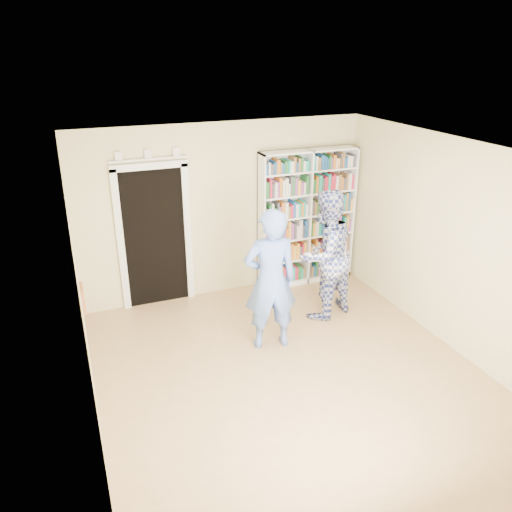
# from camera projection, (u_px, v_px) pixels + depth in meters

# --- Properties ---
(floor) EXTENTS (5.00, 5.00, 0.00)m
(floor) POSITION_uv_depth(u_px,v_px,m) (291.00, 375.00, 6.08)
(floor) COLOR #A68150
(floor) RESTS_ON ground
(ceiling) EXTENTS (5.00, 5.00, 0.00)m
(ceiling) POSITION_uv_depth(u_px,v_px,m) (298.00, 154.00, 5.02)
(ceiling) COLOR white
(ceiling) RESTS_ON wall_back
(wall_back) EXTENTS (4.50, 0.00, 4.50)m
(wall_back) POSITION_uv_depth(u_px,v_px,m) (224.00, 211.00, 7.69)
(wall_back) COLOR beige
(wall_back) RESTS_ON floor
(wall_left) EXTENTS (0.00, 5.00, 5.00)m
(wall_left) POSITION_uv_depth(u_px,v_px,m) (83.00, 312.00, 4.79)
(wall_left) COLOR beige
(wall_left) RESTS_ON floor
(wall_right) EXTENTS (0.00, 5.00, 5.00)m
(wall_right) POSITION_uv_depth(u_px,v_px,m) (455.00, 247.00, 6.31)
(wall_right) COLOR beige
(wall_right) RESTS_ON floor
(bookshelf) EXTENTS (1.62, 0.30, 2.23)m
(bookshelf) POSITION_uv_depth(u_px,v_px,m) (307.00, 217.00, 8.10)
(bookshelf) COLOR white
(bookshelf) RESTS_ON floor
(doorway) EXTENTS (1.10, 0.08, 2.43)m
(doorway) POSITION_uv_depth(u_px,v_px,m) (154.00, 231.00, 7.36)
(doorway) COLOR black
(doorway) RESTS_ON floor
(wall_art) EXTENTS (0.03, 0.25, 0.25)m
(wall_art) POSITION_uv_depth(u_px,v_px,m) (83.00, 298.00, 4.95)
(wall_art) COLOR brown
(wall_art) RESTS_ON wall_left
(man_blue) EXTENTS (0.75, 0.55, 1.91)m
(man_blue) POSITION_uv_depth(u_px,v_px,m) (270.00, 280.00, 6.33)
(man_blue) COLOR #5E7ED1
(man_blue) RESTS_ON floor
(man_plaid) EXTENTS (1.10, 0.97, 1.91)m
(man_plaid) POSITION_uv_depth(u_px,v_px,m) (325.00, 255.00, 7.10)
(man_plaid) COLOR navy
(man_plaid) RESTS_ON floor
(paper_sheet) EXTENTS (0.21, 0.02, 0.30)m
(paper_sheet) POSITION_uv_depth(u_px,v_px,m) (339.00, 254.00, 6.99)
(paper_sheet) COLOR white
(paper_sheet) RESTS_ON man_plaid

